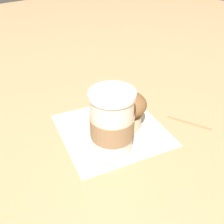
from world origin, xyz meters
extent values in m
plane|color=tan|center=(0.00, 0.00, 0.00)|extent=(3.00, 3.00, 0.00)
cube|color=beige|center=(0.00, 0.00, 0.00)|extent=(0.29, 0.29, 0.00)
cylinder|color=silver|center=(-0.05, 0.04, 0.07)|extent=(0.09, 0.09, 0.13)
cylinder|color=white|center=(-0.05, 0.04, 0.13)|extent=(0.09, 0.09, 0.01)
cylinder|color=#997551|center=(-0.05, 0.04, 0.06)|extent=(0.09, 0.09, 0.05)
cylinder|color=beige|center=(-0.01, -0.04, 0.02)|extent=(0.07, 0.07, 0.03)
ellipsoid|color=brown|center=(-0.01, -0.04, 0.06)|extent=(0.09, 0.09, 0.05)
ellipsoid|color=gold|center=(0.06, -0.01, 0.02)|extent=(0.04, 0.06, 0.03)
ellipsoid|color=gold|center=(0.09, -0.04, 0.02)|extent=(0.06, 0.06, 0.03)
ellipsoid|color=brown|center=(0.14, -0.06, 0.02)|extent=(0.05, 0.04, 0.03)
cube|color=#9E7547|center=(-0.10, -0.16, 0.00)|extent=(0.11, 0.05, 0.00)
camera|label=1|loc=(-0.37, 0.31, 0.39)|focal=42.00mm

